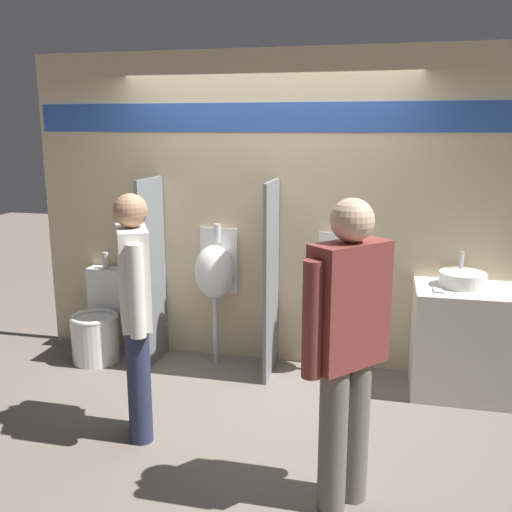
# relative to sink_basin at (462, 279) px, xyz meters

# --- Properties ---
(ground_plane) EXTENTS (16.00, 16.00, 0.00)m
(ground_plane) POSITION_rel_sink_basin_xyz_m (-1.61, -0.33, -0.91)
(ground_plane) COLOR #70665B
(display_wall) EXTENTS (4.23, 0.07, 2.70)m
(display_wall) POSITION_rel_sink_basin_xyz_m (-1.61, 0.27, 0.45)
(display_wall) COLOR beige
(display_wall) RESTS_ON ground_plane
(sink_counter) EXTENTS (0.81, 0.60, 0.86)m
(sink_counter) POSITION_rel_sink_basin_xyz_m (0.05, -0.06, -0.48)
(sink_counter) COLOR silver
(sink_counter) RESTS_ON ground_plane
(sink_basin) EXTENTS (0.36, 0.36, 0.25)m
(sink_basin) POSITION_rel_sink_basin_xyz_m (0.00, 0.00, 0.00)
(sink_basin) COLOR white
(sink_basin) RESTS_ON sink_counter
(cell_phone) EXTENTS (0.07, 0.14, 0.01)m
(cell_phone) POSITION_rel_sink_basin_xyz_m (-0.19, -0.18, -0.05)
(cell_phone) COLOR #B7B7BC
(cell_phone) RESTS_ON sink_counter
(divider_near_counter) EXTENTS (0.03, 0.54, 1.65)m
(divider_near_counter) POSITION_rel_sink_basin_xyz_m (-2.57, -0.03, -0.09)
(divider_near_counter) COLOR slate
(divider_near_counter) RESTS_ON ground_plane
(divider_mid) EXTENTS (0.03, 0.54, 1.65)m
(divider_mid) POSITION_rel_sink_basin_xyz_m (-1.51, -0.03, -0.09)
(divider_mid) COLOR slate
(divider_mid) RESTS_ON ground_plane
(urinal_near_counter) EXTENTS (0.36, 0.31, 1.24)m
(urinal_near_counter) POSITION_rel_sink_basin_xyz_m (-2.04, 0.09, -0.08)
(urinal_near_counter) COLOR silver
(urinal_near_counter) RESTS_ON ground_plane
(urinal_far) EXTENTS (0.36, 0.31, 1.24)m
(urinal_far) POSITION_rel_sink_basin_xyz_m (-0.98, 0.09, -0.08)
(urinal_far) COLOR silver
(urinal_far) RESTS_ON ground_plane
(toilet) EXTENTS (0.43, 0.59, 0.94)m
(toilet) POSITION_rel_sink_basin_xyz_m (-3.10, -0.08, -0.60)
(toilet) COLOR white
(toilet) RESTS_ON ground_plane
(person_in_vest) EXTENTS (0.44, 0.48, 1.73)m
(person_in_vest) POSITION_rel_sink_basin_xyz_m (-0.77, -1.66, 0.04)
(person_in_vest) COLOR #666056
(person_in_vest) RESTS_ON ground_plane
(person_with_lanyard) EXTENTS (0.36, 0.52, 1.66)m
(person_with_lanyard) POSITION_rel_sink_basin_xyz_m (-2.18, -1.24, 0.01)
(person_with_lanyard) COLOR #282D4C
(person_with_lanyard) RESTS_ON ground_plane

